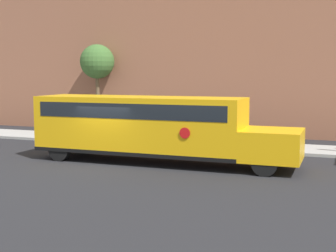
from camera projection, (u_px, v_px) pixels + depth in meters
name	position (u px, v px, depth m)	size (l,w,h in m)	color
ground_plane	(106.00, 164.00, 20.24)	(60.00, 60.00, 0.00)	black
sidewalk_strip	(160.00, 142.00, 26.28)	(44.00, 3.00, 0.15)	#9E9E99
building_backdrop	(195.00, 48.00, 31.72)	(32.00, 4.00, 11.34)	#935B42
school_bus	(150.00, 125.00, 20.46)	(11.62, 2.57, 2.89)	#EAA80F
tree_near_sidewalk	(97.00, 62.00, 31.18)	(2.29, 2.29, 5.86)	brown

